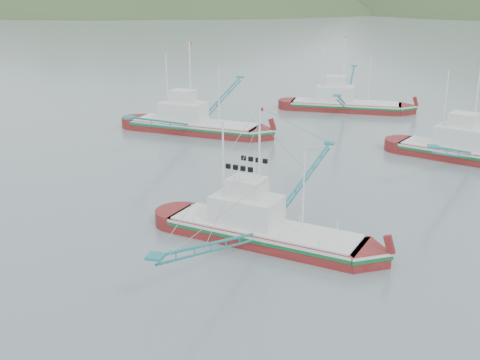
% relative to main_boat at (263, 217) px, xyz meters
% --- Properties ---
extents(ground, '(1200.00, 1200.00, 0.00)m').
position_rel_main_boat_xyz_m(ground, '(-2.62, -2.37, -1.89)').
color(ground, slate).
rests_on(ground, ground).
extents(main_boat, '(14.60, 25.21, 10.35)m').
position_rel_main_boat_xyz_m(main_boat, '(0.00, 0.00, 0.00)').
color(main_boat, maroon).
rests_on(main_boat, ground).
extents(bg_boat_far, '(15.43, 27.87, 11.28)m').
position_rel_main_boat_xyz_m(bg_boat_far, '(0.86, 47.63, -0.34)').
color(bg_boat_far, maroon).
rests_on(bg_boat_far, ground).
extents(bg_boat_left, '(16.37, 28.80, 11.71)m').
position_rel_main_boat_xyz_m(bg_boat_left, '(-15.47, 29.60, -0.10)').
color(bg_boat_left, maroon).
rests_on(bg_boat_left, ground).
extents(bg_boat_right, '(15.64, 26.50, 11.14)m').
position_rel_main_boat_xyz_m(bg_boat_right, '(16.29, 25.18, 0.32)').
color(bg_boat_right, maroon).
rests_on(bg_boat_right, ground).
extents(headland_left, '(448.00, 308.00, 210.00)m').
position_rel_main_boat_xyz_m(headland_left, '(-182.62, 357.63, -1.89)').
color(headland_left, '#374C27').
rests_on(headland_left, ground).
extents(ridge_distant, '(960.00, 400.00, 240.00)m').
position_rel_main_boat_xyz_m(ridge_distant, '(27.38, 557.63, -1.89)').
color(ridge_distant, slate).
rests_on(ridge_distant, ground).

